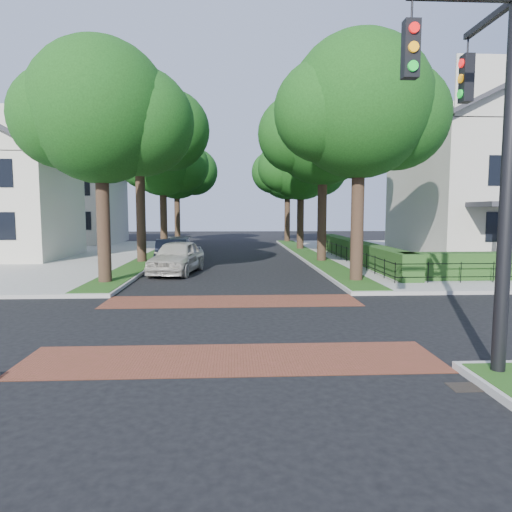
{
  "coord_description": "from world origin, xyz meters",
  "views": [
    {
      "loc": [
        0.04,
        -12.83,
        3.2
      ],
      "look_at": [
        0.86,
        3.38,
        1.6
      ],
      "focal_mm": 32.0,
      "sensor_mm": 36.0,
      "label": 1
    }
  ],
  "objects_px": {
    "parked_car_front": "(177,257)",
    "parked_car_middle": "(171,254)",
    "traffic_signal": "(493,130)",
    "parked_car_rear": "(179,248)"
  },
  "relations": [
    {
      "from": "parked_car_front",
      "to": "parked_car_middle",
      "type": "xyz_separation_m",
      "value": [
        -0.59,
        2.26,
        -0.06
      ]
    },
    {
      "from": "parked_car_rear",
      "to": "parked_car_front",
      "type": "bearing_deg",
      "value": -90.03
    },
    {
      "from": "traffic_signal",
      "to": "parked_car_middle",
      "type": "xyz_separation_m",
      "value": [
        -8.33,
        17.33,
        -3.91
      ]
    },
    {
      "from": "traffic_signal",
      "to": "parked_car_front",
      "type": "bearing_deg",
      "value": 117.18
    },
    {
      "from": "traffic_signal",
      "to": "parked_car_middle",
      "type": "height_order",
      "value": "traffic_signal"
    },
    {
      "from": "traffic_signal",
      "to": "parked_car_rear",
      "type": "distance_m",
      "value": 24.41
    },
    {
      "from": "traffic_signal",
      "to": "parked_car_rear",
      "type": "relative_size",
      "value": 1.64
    },
    {
      "from": "traffic_signal",
      "to": "parked_car_middle",
      "type": "bearing_deg",
      "value": 115.67
    },
    {
      "from": "traffic_signal",
      "to": "parked_car_rear",
      "type": "bearing_deg",
      "value": 110.64
    },
    {
      "from": "parked_car_front",
      "to": "parked_car_middle",
      "type": "relative_size",
      "value": 1.04
    }
  ]
}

